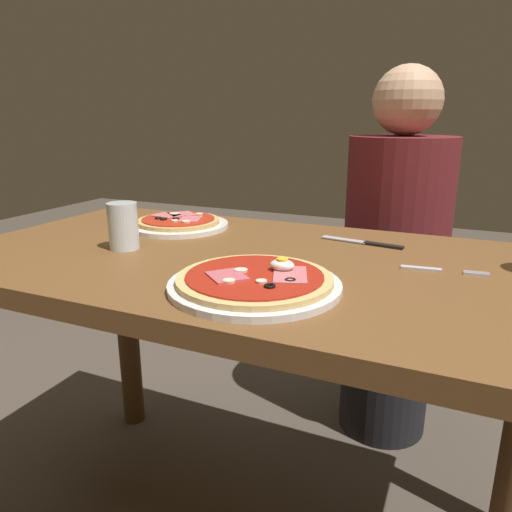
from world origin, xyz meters
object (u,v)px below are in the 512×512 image
Objects in this scene: pizza_across_left at (179,223)px; fork at (437,270)px; knife at (367,243)px; diner_person at (393,271)px; pizza_foreground at (255,282)px; dining_table at (249,311)px; water_glass_near at (123,229)px.

fork is (0.65, -0.12, -0.01)m from pizza_across_left.
diner_person is at bearing 88.69° from knife.
knife is at bearing 72.92° from pizza_foreground.
pizza_across_left reaches higher than dining_table.
diner_person is at bearing 54.02° from water_glass_near.
water_glass_near is 0.66m from fork.
water_glass_near is 0.87m from diner_person.
pizza_across_left is at bearing 91.55° from water_glass_near.
diner_person reaches higher than pizza_across_left.
dining_table is 0.31m from knife.
dining_table is at bearing -172.17° from fork.
water_glass_near is 0.53× the size of knife.
pizza_across_left is 0.71m from diner_person.
pizza_foreground is 0.39m from knife.
fork is at bearing 7.83° from dining_table.
pizza_foreground is 1.13× the size of pizza_across_left.
diner_person is (0.22, 0.62, -0.07)m from dining_table.
knife is 0.17× the size of diner_person.
water_glass_near is at bearing -152.00° from knife.
pizza_foreground is at bearing -42.44° from pizza_across_left.
pizza_foreground is at bearing 81.12° from diner_person.
pizza_across_left is 0.22× the size of diner_person.
fork is at bearing 104.93° from diner_person.
dining_table is at bearing 12.19° from water_glass_near.
knife is at bearing 3.49° from pizza_across_left.
fork reaches higher than dining_table.
water_glass_near reaches higher than fork.
knife is 0.47m from diner_person.
pizza_across_left is 1.65× the size of fork.
water_glass_near is 0.09× the size of diner_person.
diner_person is at bearing 81.12° from pizza_foreground.
pizza_across_left reaches higher than knife.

